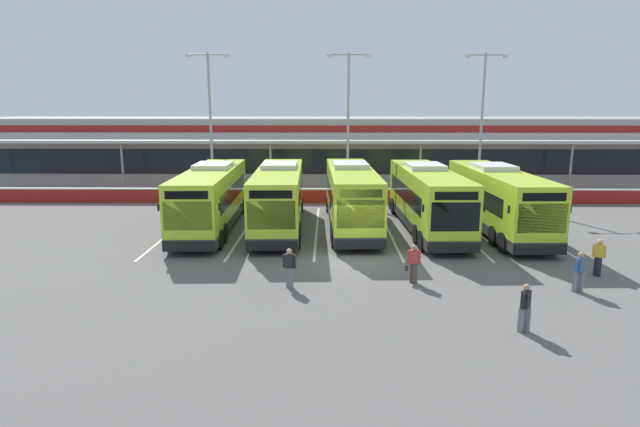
# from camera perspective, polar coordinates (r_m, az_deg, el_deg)

# --- Properties ---
(ground_plane) EXTENTS (200.00, 200.00, 0.00)m
(ground_plane) POSITION_cam_1_polar(r_m,az_deg,el_deg) (24.90, 4.22, -5.04)
(ground_plane) COLOR #605E5B
(terminal_building) EXTENTS (70.00, 13.00, 6.00)m
(terminal_building) POSITION_cam_1_polar(r_m,az_deg,el_deg) (50.89, 2.50, 7.08)
(terminal_building) COLOR #B7B7B2
(terminal_building) RESTS_ON ground
(red_barrier_wall) EXTENTS (60.00, 0.40, 1.10)m
(red_barrier_wall) POSITION_cam_1_polar(r_m,az_deg,el_deg) (38.89, 2.99, 1.95)
(red_barrier_wall) COLOR maroon
(red_barrier_wall) RESTS_ON ground
(coach_bus_leftmost) EXTENTS (3.19, 12.22, 3.78)m
(coach_bus_leftmost) POSITION_cam_1_polar(r_m,az_deg,el_deg) (31.24, -11.79, 1.58)
(coach_bus_leftmost) COLOR #B7DB2D
(coach_bus_leftmost) RESTS_ON ground
(coach_bus_left_centre) EXTENTS (3.19, 12.22, 3.78)m
(coach_bus_left_centre) POSITION_cam_1_polar(r_m,az_deg,el_deg) (30.84, -4.52, 1.66)
(coach_bus_left_centre) COLOR #B7DB2D
(coach_bus_left_centre) RESTS_ON ground
(coach_bus_centre) EXTENTS (3.19, 12.22, 3.78)m
(coach_bus_centre) POSITION_cam_1_polar(r_m,az_deg,el_deg) (31.05, 3.43, 1.74)
(coach_bus_centre) COLOR #B7DB2D
(coach_bus_centre) RESTS_ON ground
(coach_bus_right_centre) EXTENTS (3.19, 12.22, 3.78)m
(coach_bus_right_centre) POSITION_cam_1_polar(r_m,az_deg,el_deg) (31.00, 11.64, 1.50)
(coach_bus_right_centre) COLOR #B7DB2D
(coach_bus_right_centre) RESTS_ON ground
(coach_bus_rightmost) EXTENTS (3.19, 12.22, 3.78)m
(coach_bus_rightmost) POSITION_cam_1_polar(r_m,az_deg,el_deg) (31.75, 18.78, 1.36)
(coach_bus_rightmost) COLOR #B7DB2D
(coach_bus_rightmost) RESTS_ON ground
(bay_stripe_far_west) EXTENTS (0.14, 13.00, 0.01)m
(bay_stripe_far_west) POSITION_cam_1_polar(r_m,az_deg,el_deg) (31.94, -15.61, -1.66)
(bay_stripe_far_west) COLOR silver
(bay_stripe_far_west) RESTS_ON ground
(bay_stripe_west) EXTENTS (0.14, 13.00, 0.01)m
(bay_stripe_west) POSITION_cam_1_polar(r_m,az_deg,el_deg) (31.02, -8.14, -1.73)
(bay_stripe_west) COLOR silver
(bay_stripe_west) RESTS_ON ground
(bay_stripe_mid_west) EXTENTS (0.14, 13.00, 0.01)m
(bay_stripe_mid_west) POSITION_cam_1_polar(r_m,az_deg,el_deg) (30.65, -0.36, -1.77)
(bay_stripe_mid_west) COLOR silver
(bay_stripe_mid_west) RESTS_ON ground
(bay_stripe_centre) EXTENTS (0.14, 13.00, 0.01)m
(bay_stripe_centre) POSITION_cam_1_polar(r_m,az_deg,el_deg) (30.85, 7.47, -1.78)
(bay_stripe_centre) COLOR silver
(bay_stripe_centre) RESTS_ON ground
(bay_stripe_mid_east) EXTENTS (0.14, 13.00, 0.01)m
(bay_stripe_mid_east) POSITION_cam_1_polar(r_m,az_deg,el_deg) (31.62, 15.05, -1.76)
(bay_stripe_mid_east) COLOR silver
(bay_stripe_mid_east) RESTS_ON ground
(bay_stripe_east) EXTENTS (0.14, 13.00, 0.01)m
(bay_stripe_east) POSITION_cam_1_polar(r_m,az_deg,el_deg) (32.91, 22.16, -1.71)
(bay_stripe_east) COLOR silver
(bay_stripe_east) RESTS_ON ground
(pedestrian_with_handbag) EXTENTS (0.64, 0.41, 1.62)m
(pedestrian_with_handbag) POSITION_cam_1_polar(r_m,az_deg,el_deg) (21.78, 10.19, -5.32)
(pedestrian_with_handbag) COLOR #4C4238
(pedestrian_with_handbag) RESTS_ON ground
(pedestrian_in_dark_coat) EXTENTS (0.54, 0.37, 1.62)m
(pedestrian_in_dark_coat) POSITION_cam_1_polar(r_m,az_deg,el_deg) (20.91, -3.36, -5.82)
(pedestrian_in_dark_coat) COLOR slate
(pedestrian_in_dark_coat) RESTS_ON ground
(pedestrian_child) EXTENTS (0.50, 0.41, 1.62)m
(pedestrian_child) POSITION_cam_1_polar(r_m,az_deg,el_deg) (25.26, 28.19, -4.14)
(pedestrian_child) COLOR black
(pedestrian_child) RESTS_ON ground
(pedestrian_near_bin) EXTENTS (0.48, 0.40, 1.62)m
(pedestrian_near_bin) POSITION_cam_1_polar(r_m,az_deg,el_deg) (22.77, 26.52, -5.61)
(pedestrian_near_bin) COLOR slate
(pedestrian_near_bin) RESTS_ON ground
(pedestrian_approaching_bus) EXTENTS (0.42, 0.47, 1.62)m
(pedestrian_approaching_bus) POSITION_cam_1_polar(r_m,az_deg,el_deg) (18.20, 21.55, -9.40)
(pedestrian_approaching_bus) COLOR slate
(pedestrian_approaching_bus) RESTS_ON ground
(lamp_post_west) EXTENTS (3.24, 0.28, 11.00)m
(lamp_post_west) POSITION_cam_1_polar(r_m,az_deg,el_deg) (40.96, -11.91, 10.29)
(lamp_post_west) COLOR #9E9EA3
(lamp_post_west) RESTS_ON ground
(lamp_post_centre) EXTENTS (3.24, 0.28, 11.00)m
(lamp_post_centre) POSITION_cam_1_polar(r_m,az_deg,el_deg) (40.21, 3.10, 10.49)
(lamp_post_centre) COLOR #9E9EA3
(lamp_post_centre) RESTS_ON ground
(lamp_post_east) EXTENTS (3.24, 0.28, 11.00)m
(lamp_post_east) POSITION_cam_1_polar(r_m,az_deg,el_deg) (42.24, 17.30, 10.05)
(lamp_post_east) COLOR #9E9EA3
(lamp_post_east) RESTS_ON ground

